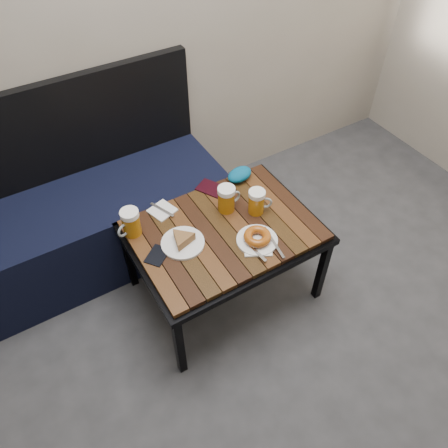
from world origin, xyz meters
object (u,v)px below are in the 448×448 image
beer_mug_centre (227,199)px  passport_navy (157,255)px  plate_bagel (257,238)px  plate_pie (183,241)px  beer_mug_right (257,202)px  cafe_table (224,235)px  passport_burgundy (211,188)px  beer_mug_left (131,223)px  knit_pouch (240,175)px  bench (91,220)px

beer_mug_centre → passport_navy: (-0.40, -0.09, -0.06)m
plate_bagel → plate_pie: bearing=151.7°
beer_mug_centre → beer_mug_right: size_ratio=1.06×
cafe_table → beer_mug_centre: beer_mug_centre is taller
beer_mug_centre → passport_navy: 0.41m
beer_mug_right → passport_burgundy: (-0.10, 0.24, -0.06)m
cafe_table → passport_navy: (-0.33, 0.01, 0.05)m
beer_mug_centre → plate_bagel: size_ratio=0.55×
plate_pie → passport_burgundy: plate_pie is taller
cafe_table → passport_burgundy: 0.28m
beer_mug_left → knit_pouch: 0.61m
cafe_table → plate_bagel: size_ratio=3.53×
beer_mug_left → plate_bagel: 0.56m
plate_bagel → knit_pouch: (0.16, 0.39, 0.01)m
beer_mug_centre → plate_bagel: 0.24m
beer_mug_centre → passport_burgundy: bearing=83.2°
beer_mug_left → plate_pie: 0.24m
bench → beer_mug_right: bench is taller
beer_mug_left → knit_pouch: bearing=166.2°
plate_bagel → knit_pouch: bearing=68.2°
passport_burgundy → knit_pouch: 0.16m
beer_mug_right → plate_pie: 0.39m
bench → passport_navy: bench is taller
bench → beer_mug_right: (0.66, -0.55, 0.26)m
bench → passport_navy: (0.15, -0.55, 0.20)m
beer_mug_left → plate_bagel: bearing=124.1°
passport_navy → bench: bearing=157.5°
plate_bagel → passport_navy: bearing=159.8°
plate_bagel → passport_burgundy: 0.40m
beer_mug_left → beer_mug_right: bearing=142.9°
plate_pie → knit_pouch: bearing=28.1°
beer_mug_left → plate_pie: bearing=113.3°
plate_pie → beer_mug_centre: bearing=17.4°
cafe_table → beer_mug_centre: size_ratio=6.41×
plate_pie → plate_bagel: 0.32m
beer_mug_right → passport_burgundy: beer_mug_right is taller
bench → cafe_table: 0.75m
bench → passport_burgundy: bench is taller
knit_pouch → passport_burgundy: bearing=175.8°
beer_mug_right → plate_bagel: beer_mug_right is taller
beer_mug_centre → plate_pie: beer_mug_centre is taller
bench → beer_mug_centre: bearing=-40.3°
bench → knit_pouch: 0.81m
plate_bagel → passport_burgundy: bearing=90.4°
plate_pie → cafe_table: bearing=-3.6°
bench → plate_pie: bearing=-63.8°
cafe_table → plate_pie: 0.21m
bench → knit_pouch: size_ratio=10.20×
cafe_table → plate_bagel: plate_bagel is taller
beer_mug_centre → knit_pouch: size_ratio=0.96×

